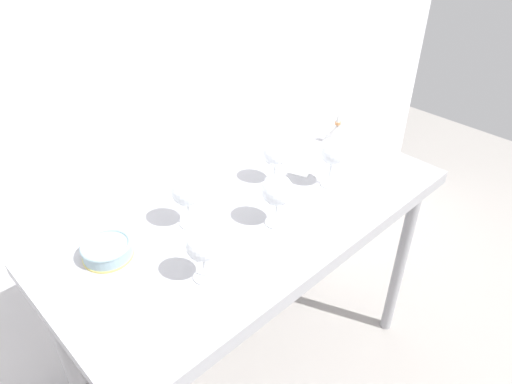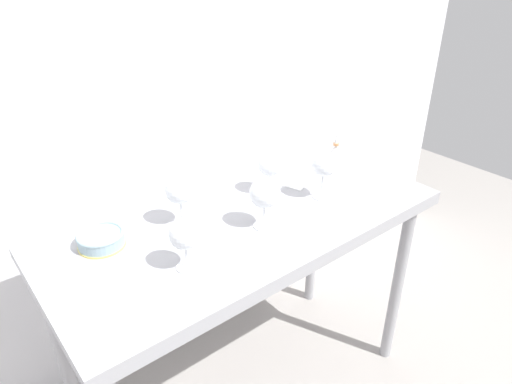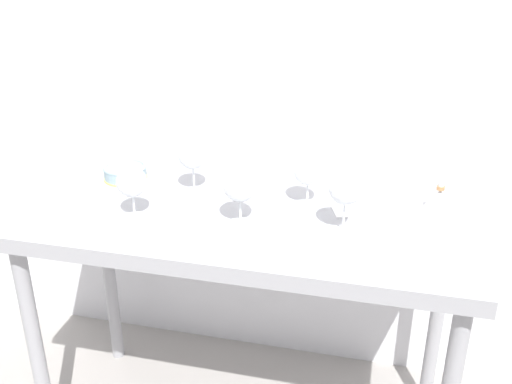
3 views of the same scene
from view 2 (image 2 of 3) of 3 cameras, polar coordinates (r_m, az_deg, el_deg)
name	(u,v)px [view 2 (image 2 of 3)]	position (r m, az deg, el deg)	size (l,w,h in m)	color
back_wall	(166,75)	(1.84, -11.12, 14.09)	(3.80, 0.04, 2.60)	silver
steel_counter	(247,242)	(1.67, -1.19, -6.19)	(1.40, 0.65, 0.90)	#9A9A9F
wine_glass_far_left	(180,191)	(1.53, -9.51, 0.16)	(0.10, 0.10, 0.18)	white
wine_glass_near_center	(264,194)	(1.49, 1.05, -0.30)	(0.10, 0.10, 0.18)	white
wine_glass_far_right	(270,165)	(1.71, 1.74, 3.35)	(0.09, 0.09, 0.17)	white
wine_glass_near_right	(324,165)	(1.69, 8.43, 3.37)	(0.10, 0.10, 0.19)	white
wine_glass_near_left	(185,235)	(1.32, -8.89, -5.37)	(0.09, 0.09, 0.16)	white
tasting_sheet_upper	(286,176)	(1.89, 3.79, 2.04)	(0.17, 0.22, 0.00)	white
tasting_bowl	(101,239)	(1.53, -18.77, -5.53)	(0.15, 0.15, 0.05)	#DBCC66
decanter_funnel	(335,154)	(2.02, 9.85, 4.67)	(0.12, 0.12, 0.13)	#B7B7B7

